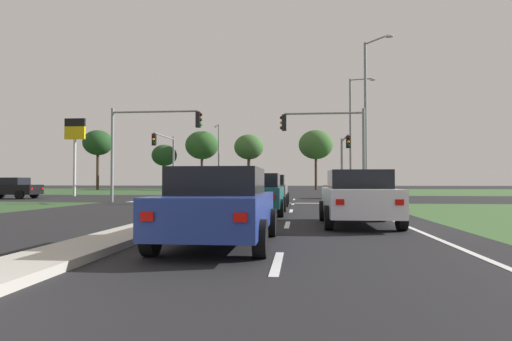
{
  "coord_description": "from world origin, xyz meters",
  "views": [
    {
      "loc": [
        3.84,
        -2.5,
        1.26
      ],
      "look_at": [
        0.51,
        31.39,
        2.12
      ],
      "focal_mm": 30.75,
      "sensor_mm": 36.0,
      "label": 1
    }
  ],
  "objects_px": {
    "street_lamp_fourth": "(218,154)",
    "treeline_fifth": "(316,145)",
    "car_teal_near": "(258,194)",
    "treeline_fourth": "(249,147)",
    "car_black_fourth": "(10,188)",
    "car_white_second": "(358,197)",
    "car_red_third": "(253,185)",
    "street_lamp_third": "(352,131)",
    "fuel_price_totem": "(75,139)",
    "treeline_second": "(164,156)",
    "car_silver_sixth": "(256,188)",
    "car_beige_eighth": "(353,188)",
    "car_grey_seventh": "(270,190)",
    "traffic_signal_far_left": "(166,153)",
    "street_lamp_second": "(368,112)",
    "traffic_signal_near_right": "(332,138)",
    "traffic_signal_near_left": "(145,136)",
    "pedestrian_at_median": "(259,182)",
    "car_blue_fifth": "(220,206)",
    "treeline_third": "(202,145)",
    "traffic_signal_far_right": "(344,154)",
    "treeline_near": "(98,143)"
  },
  "relations": [
    {
      "from": "street_lamp_fourth",
      "to": "treeline_fifth",
      "type": "distance_m",
      "value": 14.89
    },
    {
      "from": "car_teal_near",
      "to": "treeline_fourth",
      "type": "height_order",
      "value": "treeline_fourth"
    },
    {
      "from": "car_teal_near",
      "to": "car_black_fourth",
      "type": "distance_m",
      "value": 23.55
    },
    {
      "from": "car_white_second",
      "to": "car_red_third",
      "type": "height_order",
      "value": "car_white_second"
    },
    {
      "from": "car_red_third",
      "to": "street_lamp_third",
      "type": "bearing_deg",
      "value": 120.45
    },
    {
      "from": "fuel_price_totem",
      "to": "treeline_second",
      "type": "xyz_separation_m",
      "value": [
        -2.03,
        31.76,
        0.46
      ]
    },
    {
      "from": "car_silver_sixth",
      "to": "car_beige_eighth",
      "type": "height_order",
      "value": "car_silver_sixth"
    },
    {
      "from": "car_grey_seventh",
      "to": "traffic_signal_far_left",
      "type": "xyz_separation_m",
      "value": [
        -9.91,
        13.81,
        2.96
      ]
    },
    {
      "from": "street_lamp_second",
      "to": "treeline_fourth",
      "type": "distance_m",
      "value": 37.37
    },
    {
      "from": "car_red_third",
      "to": "car_grey_seventh",
      "type": "height_order",
      "value": "car_grey_seventh"
    },
    {
      "from": "traffic_signal_near_right",
      "to": "treeline_fourth",
      "type": "xyz_separation_m",
      "value": [
        -9.47,
        39.72,
        2.6
      ]
    },
    {
      "from": "traffic_signal_near_left",
      "to": "pedestrian_at_median",
      "type": "bearing_deg",
      "value": 71.71
    },
    {
      "from": "car_black_fourth",
      "to": "pedestrian_at_median",
      "type": "height_order",
      "value": "pedestrian_at_median"
    },
    {
      "from": "car_white_second",
      "to": "car_beige_eighth",
      "type": "relative_size",
      "value": 0.98
    },
    {
      "from": "pedestrian_at_median",
      "to": "car_silver_sixth",
      "type": "bearing_deg",
      "value": -145.76
    },
    {
      "from": "street_lamp_second",
      "to": "street_lamp_third",
      "type": "height_order",
      "value": "street_lamp_second"
    },
    {
      "from": "car_blue_fifth",
      "to": "street_lamp_fourth",
      "type": "bearing_deg",
      "value": 100.56
    },
    {
      "from": "car_red_third",
      "to": "traffic_signal_far_left",
      "type": "bearing_deg",
      "value": 75.38
    },
    {
      "from": "car_black_fourth",
      "to": "pedestrian_at_median",
      "type": "distance_m",
      "value": 21.08
    },
    {
      "from": "street_lamp_third",
      "to": "treeline_second",
      "type": "height_order",
      "value": "street_lamp_third"
    },
    {
      "from": "traffic_signal_near_right",
      "to": "street_lamp_fourth",
      "type": "height_order",
      "value": "street_lamp_fourth"
    },
    {
      "from": "car_silver_sixth",
      "to": "treeline_fourth",
      "type": "xyz_separation_m",
      "value": [
        -4.45,
        34.58,
        5.63
      ]
    },
    {
      "from": "traffic_signal_near_right",
      "to": "fuel_price_totem",
      "type": "relative_size",
      "value": 0.82
    },
    {
      "from": "car_blue_fifth",
      "to": "street_lamp_third",
      "type": "bearing_deg",
      "value": 78.41
    },
    {
      "from": "car_blue_fifth",
      "to": "car_grey_seventh",
      "type": "distance_m",
      "value": 14.54
    },
    {
      "from": "traffic_signal_near_left",
      "to": "treeline_fifth",
      "type": "xyz_separation_m",
      "value": [
        11.89,
        40.3,
        2.74
      ]
    },
    {
      "from": "car_beige_eighth",
      "to": "traffic_signal_near_left",
      "type": "height_order",
      "value": "traffic_signal_near_left"
    },
    {
      "from": "treeline_third",
      "to": "treeline_second",
      "type": "bearing_deg",
      "value": -178.83
    },
    {
      "from": "traffic_signal_far_right",
      "to": "treeline_fifth",
      "type": "xyz_separation_m",
      "value": [
        -1.22,
        29.23,
        3.22
      ]
    },
    {
      "from": "treeline_near",
      "to": "treeline_second",
      "type": "bearing_deg",
      "value": 18.98
    },
    {
      "from": "car_black_fourth",
      "to": "traffic_signal_near_right",
      "type": "xyz_separation_m",
      "value": [
        22.96,
        -4.21,
        3.04
      ]
    },
    {
      "from": "treeline_second",
      "to": "treeline_fifth",
      "type": "distance_m",
      "value": 23.99
    },
    {
      "from": "car_beige_eighth",
      "to": "treeline_fifth",
      "type": "distance_m",
      "value": 33.69
    },
    {
      "from": "traffic_signal_far_right",
      "to": "treeline_third",
      "type": "bearing_deg",
      "value": 121.53
    },
    {
      "from": "car_white_second",
      "to": "treeline_third",
      "type": "distance_m",
      "value": 58.04
    },
    {
      "from": "traffic_signal_near_right",
      "to": "treeline_third",
      "type": "bearing_deg",
      "value": 112.24
    },
    {
      "from": "car_grey_seventh",
      "to": "street_lamp_third",
      "type": "distance_m",
      "value": 17.98
    },
    {
      "from": "traffic_signal_near_left",
      "to": "street_lamp_fourth",
      "type": "distance_m",
      "value": 40.41
    },
    {
      "from": "traffic_signal_far_left",
      "to": "treeline_second",
      "type": "xyz_separation_m",
      "value": [
        -9.91,
        30.94,
        1.62
      ]
    },
    {
      "from": "car_teal_near",
      "to": "street_lamp_fourth",
      "type": "height_order",
      "value": "street_lamp_fourth"
    },
    {
      "from": "car_silver_sixth",
      "to": "car_beige_eighth",
      "type": "xyz_separation_m",
      "value": [
        7.05,
        2.04,
        -0.02
      ]
    },
    {
      "from": "car_silver_sixth",
      "to": "street_lamp_third",
      "type": "bearing_deg",
      "value": -43.55
    },
    {
      "from": "street_lamp_second",
      "to": "street_lamp_third",
      "type": "xyz_separation_m",
      "value": [
        0.06,
        8.94,
        -0.25
      ]
    },
    {
      "from": "treeline_near",
      "to": "traffic_signal_far_left",
      "type": "bearing_deg",
      "value": -54.97
    },
    {
      "from": "car_white_second",
      "to": "fuel_price_totem",
      "type": "xyz_separation_m",
      "value": [
        -21.01,
        23.28,
        4.12
      ]
    },
    {
      "from": "car_black_fourth",
      "to": "treeline_fifth",
      "type": "xyz_separation_m",
      "value": [
        23.56,
        36.09,
        5.99
      ]
    },
    {
      "from": "car_grey_seventh",
      "to": "traffic_signal_far_right",
      "type": "relative_size",
      "value": 0.77
    },
    {
      "from": "car_beige_eighth",
      "to": "traffic_signal_far_right",
      "type": "xyz_separation_m",
      "value": [
        -0.22,
        3.9,
        2.78
      ]
    },
    {
      "from": "pedestrian_at_median",
      "to": "street_lamp_second",
      "type": "bearing_deg",
      "value": -114.63
    },
    {
      "from": "street_lamp_second",
      "to": "treeline_second",
      "type": "distance_m",
      "value": 45.7
    }
  ]
}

